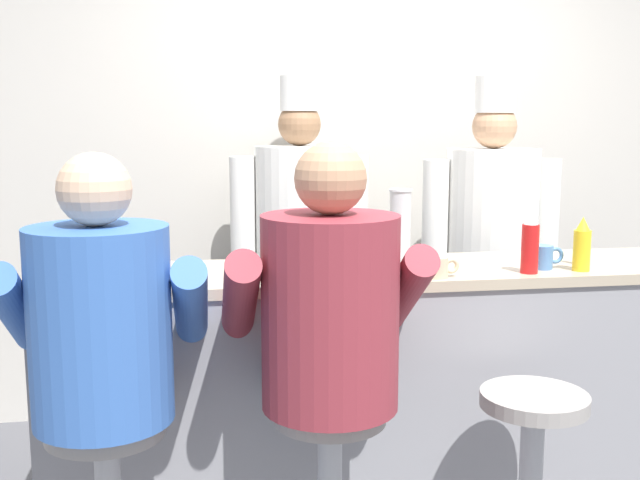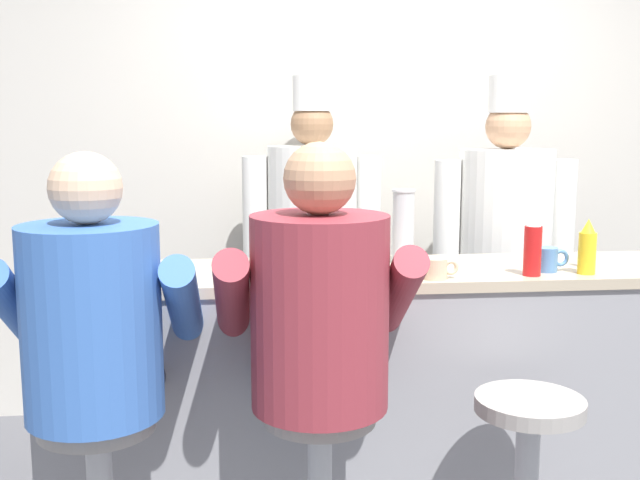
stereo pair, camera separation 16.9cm
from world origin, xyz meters
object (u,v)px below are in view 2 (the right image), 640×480
(cook_in_whites_far, at_px, (504,245))
(mustard_bottle_yellow, at_px, (587,248))
(ketchup_bottle_red, at_px, (533,246))
(cereal_bowl, at_px, (296,266))
(diner_seated_blue, at_px, (95,335))
(diner_seated_maroon, at_px, (319,324))
(hot_sauce_bottle_orange, at_px, (586,250))
(cup_stack_steel, at_px, (403,226))
(coffee_mug_tan, at_px, (436,268))
(empty_stool_round, at_px, (527,467))
(cook_in_whites_near, at_px, (312,238))
(coffee_mug_blue, at_px, (548,259))
(breakfast_plate, at_px, (108,278))

(cook_in_whites_far, bearing_deg, mustard_bottle_yellow, -90.69)
(ketchup_bottle_red, xyz_separation_m, cereal_bowl, (-0.86, 0.15, -0.09))
(diner_seated_blue, distance_m, diner_seated_maroon, 0.69)
(hot_sauce_bottle_orange, xyz_separation_m, cook_in_whites_far, (-0.04, 0.80, -0.11))
(hot_sauce_bottle_orange, height_order, cup_stack_steel, cup_stack_steel)
(coffee_mug_tan, height_order, empty_stool_round, coffee_mug_tan)
(cereal_bowl, relative_size, coffee_mug_tan, 1.20)
(cook_in_whites_near, distance_m, cook_in_whites_far, 0.97)
(cup_stack_steel, relative_size, empty_stool_round, 0.41)
(mustard_bottle_yellow, bearing_deg, cook_in_whites_near, 127.12)
(ketchup_bottle_red, height_order, coffee_mug_blue, ketchup_bottle_red)
(breakfast_plate, bearing_deg, empty_stool_round, -16.83)
(cereal_bowl, xyz_separation_m, coffee_mug_blue, (0.95, -0.08, 0.02))
(mustard_bottle_yellow, xyz_separation_m, diner_seated_blue, (-1.73, -0.34, -0.18))
(cup_stack_steel, bearing_deg, diner_seated_blue, -150.26)
(cup_stack_steel, height_order, empty_stool_round, cup_stack_steel)
(hot_sauce_bottle_orange, bearing_deg, breakfast_plate, -177.61)
(coffee_mug_tan, bearing_deg, ketchup_bottle_red, 3.38)
(cup_stack_steel, height_order, diner_seated_maroon, diner_seated_maroon)
(hot_sauce_bottle_orange, xyz_separation_m, cook_in_whites_near, (-0.97, 1.09, -0.10))
(empty_stool_round, bearing_deg, cook_in_whites_far, 74.42)
(coffee_mug_blue, distance_m, diner_seated_maroon, 1.01)
(cup_stack_steel, bearing_deg, coffee_mug_blue, -23.21)
(ketchup_bottle_red, distance_m, breakfast_plate, 1.54)
(diner_seated_blue, distance_m, cook_in_whites_far, 2.15)
(empty_stool_round, bearing_deg, diner_seated_blue, 178.53)
(mustard_bottle_yellow, height_order, cook_in_whites_far, cook_in_whites_far)
(cereal_bowl, height_order, diner_seated_blue, diner_seated_blue)
(breakfast_plate, xyz_separation_m, diner_seated_blue, (0.02, -0.39, -0.10))
(mustard_bottle_yellow, xyz_separation_m, cereal_bowl, (-1.08, 0.14, -0.07))
(cup_stack_steel, xyz_separation_m, diner_seated_blue, (-1.09, -0.62, -0.23))
(hot_sauce_bottle_orange, relative_size, coffee_mug_tan, 1.06)
(ketchup_bottle_red, height_order, cup_stack_steel, cup_stack_steel)
(mustard_bottle_yellow, xyz_separation_m, cook_in_whites_far, (0.01, 0.92, -0.14))
(ketchup_bottle_red, distance_m, coffee_mug_tan, 0.37)
(hot_sauce_bottle_orange, bearing_deg, diner_seated_blue, -165.42)
(ketchup_bottle_red, relative_size, mustard_bottle_yellow, 1.14)
(coffee_mug_tan, distance_m, empty_stool_round, 0.74)
(empty_stool_round, distance_m, cook_in_whites_near, 1.77)
(cereal_bowl, xyz_separation_m, cook_in_whites_far, (1.09, 0.78, -0.07))
(breakfast_plate, distance_m, cook_in_whites_near, 1.44)
(breakfast_plate, bearing_deg, ketchup_bottle_red, -2.06)
(diner_seated_blue, bearing_deg, ketchup_bottle_red, 12.42)
(coffee_mug_tan, relative_size, diner_seated_maroon, 0.09)
(coffee_mug_blue, height_order, empty_stool_round, coffee_mug_blue)
(empty_stool_round, relative_size, cook_in_whites_near, 0.39)
(breakfast_plate, height_order, cook_in_whites_near, cook_in_whites_near)
(breakfast_plate, distance_m, cereal_bowl, 0.68)
(mustard_bottle_yellow, distance_m, coffee_mug_blue, 0.15)
(coffee_mug_tan, bearing_deg, coffee_mug_blue, 11.54)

